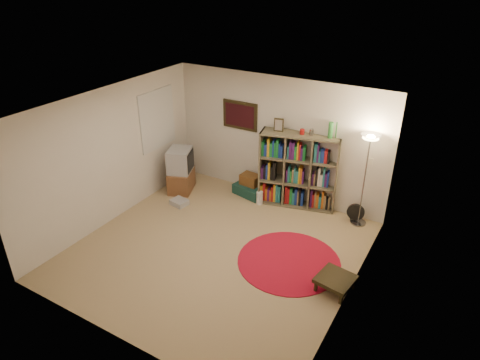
# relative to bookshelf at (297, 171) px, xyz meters

# --- Properties ---
(room) EXTENTS (4.54, 4.54, 2.54)m
(room) POSITION_rel_bookshelf_xyz_m (-0.57, -2.06, 0.53)
(room) COLOR #A1875E
(room) RESTS_ON ground
(bookshelf) EXTENTS (1.57, 0.78, 1.81)m
(bookshelf) POSITION_rel_bookshelf_xyz_m (0.00, 0.00, 0.00)
(bookshelf) COLOR brown
(bookshelf) RESTS_ON ground
(floor_lamp) EXTENTS (0.44, 0.44, 1.78)m
(floor_lamp) POSITION_rel_bookshelf_xyz_m (1.32, -0.08, 0.75)
(floor_lamp) COLOR gray
(floor_lamp) RESTS_ON ground
(floor_fan) EXTENTS (0.33, 0.19, 0.37)m
(floor_fan) POSITION_rel_bookshelf_xyz_m (1.24, -0.05, -0.54)
(floor_fan) COLOR black
(floor_fan) RESTS_ON ground
(tv_stand) EXTENTS (0.65, 0.76, 0.94)m
(tv_stand) POSITION_rel_bookshelf_xyz_m (-2.33, -0.69, -0.28)
(tv_stand) COLOR brown
(tv_stand) RESTS_ON ground
(dvd_box) EXTENTS (0.36, 0.32, 0.11)m
(dvd_box) POSITION_rel_bookshelf_xyz_m (-2.00, -1.22, -0.68)
(dvd_box) COLOR #A6A6AB
(dvd_box) RESTS_ON ground
(suitcase) EXTENTS (0.73, 0.56, 0.21)m
(suitcase) POSITION_rel_bookshelf_xyz_m (-0.97, -0.13, -0.62)
(suitcase) COLOR #13342E
(suitcase) RESTS_ON ground
(wicker_basket) EXTENTS (0.42, 0.32, 0.22)m
(wicker_basket) POSITION_rel_bookshelf_xyz_m (-1.00, -0.09, -0.41)
(wicker_basket) COLOR #593416
(wicker_basket) RESTS_ON suitcase
(duffel_bag) EXTENTS (0.36, 0.30, 0.24)m
(duffel_bag) POSITION_rel_bookshelf_xyz_m (-1.01, -0.02, -0.61)
(duffel_bag) COLOR black
(duffel_bag) RESTS_ON ground
(paper_towel) EXTENTS (0.14, 0.14, 0.27)m
(paper_towel) POSITION_rel_bookshelf_xyz_m (-0.62, -0.38, -0.59)
(paper_towel) COLOR silver
(paper_towel) RESTS_ON ground
(red_rug) EXTENTS (1.69, 1.69, 0.01)m
(red_rug) POSITION_rel_bookshelf_xyz_m (0.68, -1.79, -0.72)
(red_rug) COLOR maroon
(red_rug) RESTS_ON ground
(side_table) EXTENTS (0.59, 0.59, 0.24)m
(side_table) POSITION_rel_bookshelf_xyz_m (1.55, -2.06, -0.53)
(side_table) COLOR black
(side_table) RESTS_ON ground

